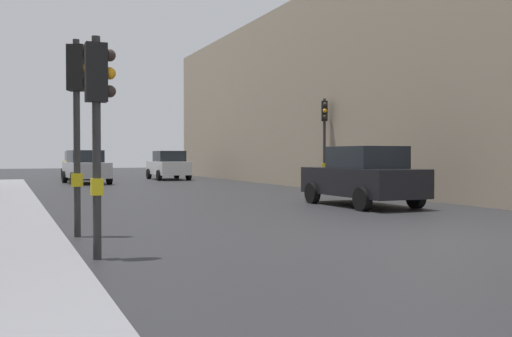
{
  "coord_description": "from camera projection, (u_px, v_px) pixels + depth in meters",
  "views": [
    {
      "loc": [
        -6.76,
        -8.44,
        1.51
      ],
      "look_at": [
        0.25,
        7.62,
        1.1
      ],
      "focal_mm": 40.29,
      "sensor_mm": 36.0,
      "label": 1
    }
  ],
  "objects": [
    {
      "name": "ground_plane",
      "position": [
        410.0,
        238.0,
        10.47
      ],
      "size": [
        120.0,
        120.0,
        0.0
      ],
      "primitive_type": "plane",
      "color": "#28282B"
    },
    {
      "name": "building_facade_right",
      "position": [
        375.0,
        101.0,
        31.5
      ],
      "size": [
        12.0,
        32.96,
        8.94
      ],
      "primitive_type": "cube",
      "color": "gray",
      "rests_on": "ground"
    },
    {
      "name": "traffic_light_near_right",
      "position": [
        78.0,
        101.0,
        10.5
      ],
      "size": [
        0.45,
        0.34,
        3.62
      ],
      "color": "#2D2D2D",
      "rests_on": "ground"
    },
    {
      "name": "traffic_light_mid_street",
      "position": [
        324.0,
        127.0,
        24.13
      ],
      "size": [
        0.34,
        0.45,
        3.88
      ],
      "color": "#2D2D2D",
      "rests_on": "ground"
    },
    {
      "name": "traffic_light_near_left",
      "position": [
        98.0,
        106.0,
        8.24
      ],
      "size": [
        0.43,
        0.24,
        3.21
      ],
      "color": "#2D2D2D",
      "rests_on": "ground"
    },
    {
      "name": "car_yellow_taxi",
      "position": [
        79.0,
        165.0,
        36.08
      ],
      "size": [
        2.09,
        4.24,
        1.76
      ],
      "color": "yellow",
      "rests_on": "ground"
    },
    {
      "name": "car_dark_suv",
      "position": [
        363.0,
        176.0,
        16.94
      ],
      "size": [
        2.05,
        4.21,
        1.76
      ],
      "color": "black",
      "rests_on": "ground"
    },
    {
      "name": "car_silver_hatchback",
      "position": [
        86.0,
        167.0,
        30.37
      ],
      "size": [
        2.23,
        4.31,
        1.76
      ],
      "color": "#BCBCC1",
      "rests_on": "ground"
    },
    {
      "name": "car_white_compact",
      "position": [
        168.0,
        165.0,
        35.28
      ],
      "size": [
        2.04,
        4.21,
        1.76
      ],
      "color": "silver",
      "rests_on": "ground"
    }
  ]
}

